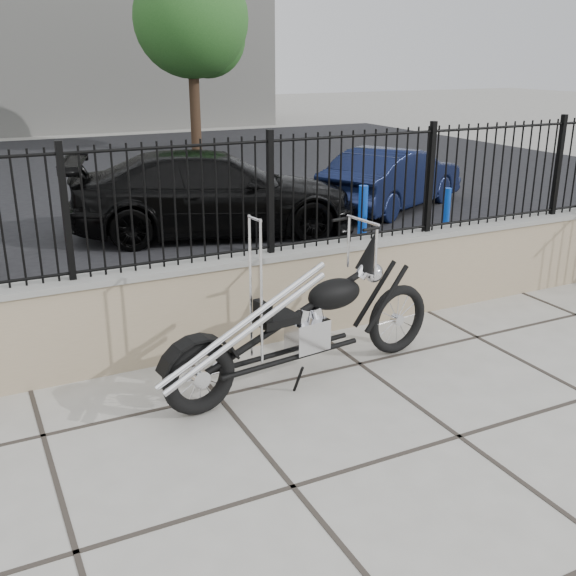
% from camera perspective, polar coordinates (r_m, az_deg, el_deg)
% --- Properties ---
extents(ground_plane, '(90.00, 90.00, 0.00)m').
position_cam_1_polar(ground_plane, '(4.99, 0.42, -16.49)').
color(ground_plane, '#99968E').
rests_on(ground_plane, ground).
extents(parking_lot, '(30.00, 30.00, 0.00)m').
position_cam_1_polar(parking_lot, '(16.48, -19.74, 7.90)').
color(parking_lot, black).
rests_on(parking_lot, ground).
extents(retaining_wall, '(14.00, 0.36, 0.96)m').
position_cam_1_polar(retaining_wall, '(6.83, -9.06, -1.90)').
color(retaining_wall, gray).
rests_on(retaining_wall, ground_plane).
extents(iron_fence, '(14.00, 0.08, 1.20)m').
position_cam_1_polar(iron_fence, '(6.52, -9.55, 6.99)').
color(iron_fence, black).
rests_on(iron_fence, retaining_wall).
extents(chopper_motorcycle, '(2.83, 0.84, 1.67)m').
position_cam_1_polar(chopper_motorcycle, '(6.05, 1.26, -0.84)').
color(chopper_motorcycle, black).
rests_on(chopper_motorcycle, ground_plane).
extents(car_black, '(5.15, 3.17, 1.39)m').
position_cam_1_polar(car_black, '(11.49, -6.23, 7.98)').
color(car_black, black).
rests_on(car_black, parking_lot).
extents(car_blue, '(3.85, 2.77, 1.21)m').
position_cam_1_polar(car_blue, '(13.58, 8.89, 9.18)').
color(car_blue, '#0E1635').
rests_on(car_blue, parking_lot).
extents(bollard_b, '(0.16, 0.16, 1.13)m').
position_cam_1_polar(bollard_b, '(9.94, 6.31, 5.42)').
color(bollard_b, '#0C24B8').
rests_on(bollard_b, ground_plane).
extents(bollard_c, '(0.12, 0.12, 0.89)m').
position_cam_1_polar(bollard_c, '(11.26, 13.25, 6.02)').
color(bollard_c, '#0B54AB').
rests_on(bollard_c, ground_plane).
extents(tree_right, '(3.43, 3.43, 5.79)m').
position_cam_1_polar(tree_right, '(21.73, -8.22, 22.03)').
color(tree_right, '#382619').
rests_on(tree_right, ground_plane).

